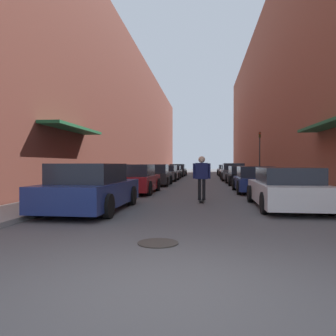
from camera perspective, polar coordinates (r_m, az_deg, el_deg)
name	(u,v)px	position (r m, az deg, el deg)	size (l,w,h in m)	color
ground	(200,181)	(26.71, 5.54, -2.22)	(127.56, 127.56, 0.00)	#515154
curb_strip_left	(153,177)	(32.90, -2.61, -1.57)	(1.80, 57.98, 0.12)	gray
curb_strip_right	(250,177)	(32.78, 14.05, -1.60)	(1.80, 57.98, 0.12)	gray
building_row_left	(125,118)	(33.77, -7.54, 8.54)	(4.90, 57.98, 11.95)	brown
building_row_right	(281,97)	(33.88, 19.06, 11.68)	(4.90, 57.98, 15.67)	brown
parked_car_left_0	(91,188)	(9.81, -13.28, -3.46)	(1.99, 4.38, 1.37)	navy
parked_car_left_1	(135,179)	(15.39, -5.83, -1.99)	(1.99, 4.07, 1.34)	maroon
parked_car_left_2	(155,175)	(20.86, -2.29, -1.30)	(1.95, 3.96, 1.34)	#232326
parked_car_left_3	(166,173)	(26.37, -0.43, -0.90)	(1.99, 4.36, 1.27)	#515459
parked_car_left_4	(172,172)	(32.24, 0.72, -0.67)	(1.98, 4.49, 1.19)	#232326
parked_car_left_5	(177,170)	(37.30, 1.67, -0.40)	(1.96, 4.32, 1.35)	#232326
parked_car_right_0	(286,189)	(10.76, 19.86, -3.39)	(1.95, 4.51, 1.25)	silver
parked_car_right_1	(254,180)	(16.11, 14.81, -2.05)	(1.86, 3.98, 1.25)	navy
parked_car_right_2	(242,176)	(21.89, 12.81, -1.33)	(1.98, 4.54, 1.23)	black
parked_car_right_3	(233,172)	(27.52, 11.26, -0.72)	(1.98, 4.32, 1.42)	#515459
parked_car_right_4	(229,172)	(33.13, 10.62, -0.62)	(1.93, 4.23, 1.23)	silver
parked_car_right_5	(225,170)	(38.79, 9.97, -0.40)	(1.88, 3.98, 1.27)	#B7B7BC
skateboarder	(202,174)	(11.72, 5.88, -1.03)	(0.63, 0.78, 1.64)	black
manhole_cover	(158,243)	(5.75, -1.75, -12.91)	(0.70, 0.70, 0.02)	#332D28
traffic_light	(260,150)	(27.60, 15.67, 2.96)	(0.16, 0.22, 3.83)	#2D2D2D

